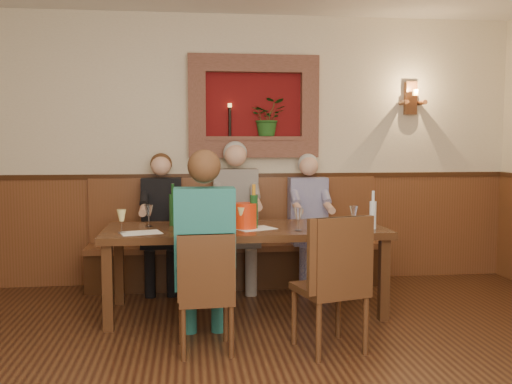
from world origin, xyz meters
TOP-DOWN VIEW (x-y plane):
  - room_shell at (0.00, 0.00)m, footprint 6.04×6.04m
  - wainscoting at (0.00, -0.00)m, footprint 6.02×6.02m
  - wall_niche at (0.24, 2.94)m, footprint 1.36×0.30m
  - wall_sconce at (1.90, 2.93)m, footprint 0.25×0.20m
  - dining_table at (0.00, 1.85)m, footprint 2.40×0.90m
  - bench at (0.00, 2.79)m, footprint 3.00×0.45m
  - chair_near_left at (-0.37, 0.94)m, footprint 0.40×0.40m
  - chair_near_right at (0.51, 0.86)m, footprint 0.54×0.54m
  - person_bench_left at (-0.75, 2.69)m, footprint 0.40×0.49m
  - person_bench_mid at (-0.01, 2.69)m, footprint 0.45×0.55m
  - person_bench_right at (0.75, 2.69)m, footprint 0.39×0.48m
  - person_chair_front at (-0.37, 1.07)m, footprint 0.42×0.52m
  - spittoon_bucket at (-0.00, 1.77)m, footprint 0.22×0.22m
  - wine_bottle_green_a at (0.07, 1.76)m, footprint 0.08×0.08m
  - wine_bottle_green_b at (-0.62, 2.02)m, footprint 0.08×0.08m
  - water_bottle at (1.07, 1.63)m, footprint 0.06×0.06m
  - tasting_sheet_a at (-0.87, 1.64)m, footprint 0.37×0.31m
  - tasting_sheet_b at (0.08, 1.76)m, footprint 0.38×0.34m
  - tasting_sheet_c at (0.85, 1.62)m, footprint 0.31×0.24m
  - tasting_sheet_d at (-0.38, 1.57)m, footprint 0.35×0.29m
  - wine_glass_0 at (-1.03, 1.66)m, footprint 0.08×0.08m
  - wine_glass_1 at (-0.83, 1.98)m, footprint 0.08×0.08m
  - wine_glass_2 at (-0.04, 1.71)m, footprint 0.08×0.08m
  - wine_glass_3 at (-0.29, 2.01)m, footprint 0.08×0.08m
  - wine_glass_4 at (-0.49, 1.63)m, footprint 0.08×0.08m
  - wine_glass_5 at (0.92, 1.70)m, footprint 0.08×0.08m
  - wine_glass_6 at (0.42, 1.60)m, footprint 0.08×0.08m
  - wine_glass_7 at (-0.15, 1.50)m, footprint 0.08×0.08m

SIDE VIEW (x-z plane):
  - chair_near_left at x=-0.37m, z-range -0.18..0.69m
  - chair_near_right at x=0.51m, z-range -0.21..0.78m
  - bench at x=0.00m, z-range -0.23..0.88m
  - person_bench_right at x=0.75m, z-range -0.12..1.24m
  - person_bench_left at x=-0.75m, z-range -0.12..1.25m
  - wainscoting at x=0.00m, z-range 0.01..1.16m
  - person_chair_front at x=-0.37m, z-range -0.12..1.31m
  - person_bench_mid at x=-0.01m, z-range -0.13..1.37m
  - dining_table at x=0.00m, z-range 0.30..1.05m
  - tasting_sheet_a at x=-0.87m, z-range 0.75..0.75m
  - tasting_sheet_b at x=0.08m, z-range 0.75..0.75m
  - tasting_sheet_c at x=0.85m, z-range 0.75..0.75m
  - tasting_sheet_d at x=-0.38m, z-range 0.75..0.75m
  - wine_glass_0 at x=-1.03m, z-range 0.75..0.94m
  - wine_glass_1 at x=-0.83m, z-range 0.75..0.94m
  - wine_glass_2 at x=-0.04m, z-range 0.75..0.94m
  - wine_glass_3 at x=-0.29m, z-range 0.75..0.94m
  - wine_glass_4 at x=-0.49m, z-range 0.75..0.94m
  - wine_glass_5 at x=0.92m, z-range 0.75..0.94m
  - wine_glass_6 at x=0.42m, z-range 0.75..0.94m
  - wine_glass_7 at x=-0.15m, z-range 0.75..0.94m
  - spittoon_bucket at x=0.00m, z-range 0.75..0.97m
  - water_bottle at x=1.07m, z-range 0.72..1.04m
  - wine_bottle_green_b at x=-0.62m, z-range 0.71..1.08m
  - wine_bottle_green_a at x=0.07m, z-range 0.71..1.09m
  - wall_niche at x=0.24m, z-range 1.28..2.34m
  - room_shell at x=0.00m, z-range 0.48..3.30m
  - wall_sconce at x=1.90m, z-range 1.77..2.12m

